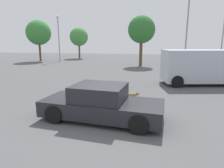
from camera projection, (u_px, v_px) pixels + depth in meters
name	position (u px, v px, depth m)	size (l,w,h in m)	color
ground_plane	(102.00, 122.00, 6.91)	(80.00, 80.00, 0.00)	#515154
sedan_foreground	(101.00, 104.00, 7.06)	(4.53, 2.21, 1.29)	#232328
dog	(133.00, 95.00, 9.62)	(0.61, 0.32, 0.36)	olive
van_white	(202.00, 66.00, 12.79)	(5.28, 2.99, 2.29)	#B2B7C1
light_post_near	(58.00, 31.00, 27.12)	(0.44, 0.44, 6.38)	gray
light_post_mid	(224.00, 26.00, 22.08)	(0.44, 0.44, 6.83)	gray
light_post_far	(188.00, 20.00, 18.25)	(0.44, 0.44, 7.15)	gray
tree_back_left	(79.00, 37.00, 32.85)	(3.10, 3.10, 5.19)	brown
tree_back_right	(141.00, 30.00, 22.24)	(3.13, 3.13, 5.75)	brown
tree_far_right	(39.00, 33.00, 27.74)	(3.50, 3.50, 5.83)	brown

